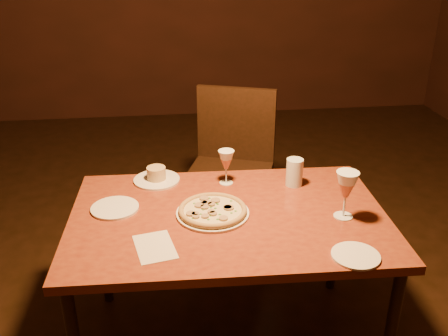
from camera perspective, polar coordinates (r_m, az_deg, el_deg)
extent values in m
cube|color=brown|center=(2.10, 0.51, -5.75)|extent=(1.34, 0.89, 0.04)
cylinder|color=black|center=(2.63, -13.68, -8.73)|extent=(0.05, 0.05, 0.67)
cylinder|color=black|center=(2.71, 12.63, -7.51)|extent=(0.05, 0.05, 0.67)
cube|color=black|center=(2.88, 0.50, -0.97)|extent=(0.60, 0.60, 0.04)
cube|color=black|center=(2.98, 1.39, 5.06)|extent=(0.45, 0.19, 0.45)
cylinder|color=black|center=(2.89, -4.01, -6.90)|extent=(0.04, 0.04, 0.48)
cylinder|color=black|center=(3.20, -2.14, -3.42)|extent=(0.04, 0.04, 0.48)
cylinder|color=black|center=(2.81, 3.49, -7.78)|extent=(0.04, 0.04, 0.48)
cylinder|color=black|center=(3.14, 4.60, -4.12)|extent=(0.04, 0.04, 0.48)
cylinder|color=white|center=(2.09, -1.30, -5.18)|extent=(0.30, 0.30, 0.01)
cylinder|color=beige|center=(2.08, -1.30, -4.92)|extent=(0.28, 0.28, 0.01)
torus|color=#AF8D4C|center=(2.08, -1.31, -4.79)|extent=(0.29, 0.29, 0.02)
cylinder|color=white|center=(2.39, -7.70, -1.34)|extent=(0.22, 0.22, 0.01)
cylinder|color=tan|center=(2.37, -7.75, -0.59)|extent=(0.09, 0.09, 0.06)
cylinder|color=silver|center=(2.32, 8.05, -0.48)|extent=(0.08, 0.08, 0.13)
cylinder|color=white|center=(2.18, -12.37, -4.49)|extent=(0.20, 0.20, 0.01)
cylinder|color=white|center=(1.89, 14.82, -9.67)|extent=(0.18, 0.18, 0.01)
cube|color=beige|center=(1.90, -7.91, -8.91)|extent=(0.18, 0.23, 0.00)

